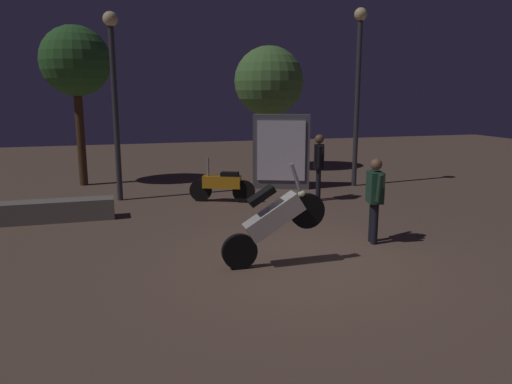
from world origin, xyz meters
TOP-DOWN VIEW (x-y plane):
  - ground_plane at (0.00, 0.00)m, footprint 40.00×40.00m
  - motorcycle_white_foreground at (-0.54, -0.03)m, footprint 1.66×0.33m
  - motorcycle_orange_parked_left at (-0.32, 4.74)m, footprint 1.56×0.76m
  - person_rider_beside at (1.59, 0.63)m, footprint 0.31×0.66m
  - person_bystander_far at (2.06, 4.24)m, footprint 0.35×0.65m
  - streetlamp_near at (3.88, 5.81)m, footprint 0.36×0.36m
  - streetlamp_far at (-2.79, 5.67)m, footprint 0.36×0.36m
  - tree_left_bg at (2.38, 9.46)m, footprint 2.39×2.39m
  - tree_center_bg at (-3.80, 8.13)m, footprint 1.98×1.98m
  - kiosk_billboard at (1.71, 6.12)m, footprint 1.67×1.04m
  - planter_wall_low at (-4.41, 3.89)m, footprint 2.94×0.50m

SIDE VIEW (x-z plane):
  - ground_plane at x=0.00m, z-range 0.00..0.00m
  - planter_wall_low at x=-4.41m, z-range 0.00..0.45m
  - motorcycle_orange_parked_left at x=-0.32m, z-range -0.12..0.99m
  - motorcycle_white_foreground at x=-0.54m, z-range -0.07..1.56m
  - person_rider_beside at x=1.59m, z-range 0.14..1.69m
  - person_bystander_far at x=2.06m, z-range 0.16..1.84m
  - kiosk_billboard at x=1.71m, z-range 0.00..2.10m
  - streetlamp_far at x=-2.79m, z-range 0.65..5.26m
  - tree_left_bg at x=2.38m, z-range 0.93..5.21m
  - streetlamp_near at x=3.88m, z-range 0.68..5.68m
  - tree_center_bg at x=-3.80m, z-range 1.25..5.82m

